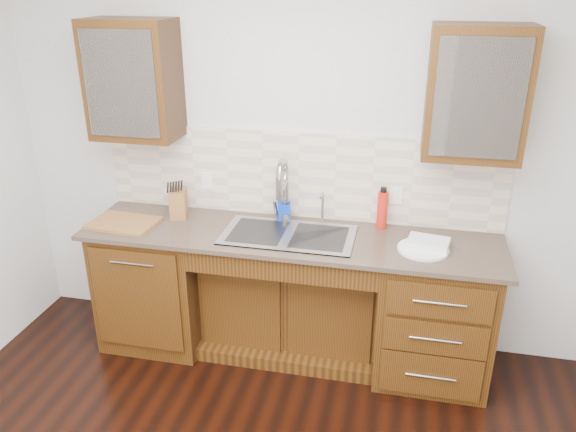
% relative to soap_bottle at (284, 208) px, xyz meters
% --- Properties ---
extents(wall_back, '(4.00, 0.10, 2.70)m').
position_rel_soap_bottle_xyz_m(wall_back, '(0.08, 0.16, 0.35)').
color(wall_back, silver).
rests_on(wall_back, ground).
extents(base_cabinet_left, '(0.70, 0.62, 0.88)m').
position_rel_soap_bottle_xyz_m(base_cabinet_left, '(-0.87, -0.20, -0.56)').
color(base_cabinet_left, '#593014').
rests_on(base_cabinet_left, ground).
extents(base_cabinet_center, '(1.20, 0.44, 0.70)m').
position_rel_soap_bottle_xyz_m(base_cabinet_center, '(0.08, -0.11, -0.65)').
color(base_cabinet_center, '#593014').
rests_on(base_cabinet_center, ground).
extents(base_cabinet_right, '(0.70, 0.62, 0.88)m').
position_rel_soap_bottle_xyz_m(base_cabinet_right, '(1.03, -0.20, -0.56)').
color(base_cabinet_right, '#593014').
rests_on(base_cabinet_right, ground).
extents(countertop, '(2.70, 0.65, 0.03)m').
position_rel_soap_bottle_xyz_m(countertop, '(0.08, -0.22, -0.11)').
color(countertop, '#84705B').
rests_on(countertop, base_cabinet_left).
extents(backsplash, '(2.70, 0.02, 0.59)m').
position_rel_soap_bottle_xyz_m(backsplash, '(0.08, 0.10, 0.20)').
color(backsplash, beige).
rests_on(backsplash, wall_back).
extents(sink, '(0.84, 0.46, 0.19)m').
position_rel_soap_bottle_xyz_m(sink, '(0.08, -0.23, -0.18)').
color(sink, '#9E9EA5').
rests_on(sink, countertop).
extents(faucet, '(0.04, 0.04, 0.40)m').
position_rel_soap_bottle_xyz_m(faucet, '(0.01, -0.00, 0.11)').
color(faucet, '#999993').
rests_on(faucet, countertop).
extents(filter_tap, '(0.02, 0.02, 0.24)m').
position_rel_soap_bottle_xyz_m(filter_tap, '(0.26, 0.01, 0.03)').
color(filter_tap, '#999993').
rests_on(filter_tap, countertop).
extents(upper_cabinet_left, '(0.55, 0.34, 0.75)m').
position_rel_soap_bottle_xyz_m(upper_cabinet_left, '(-0.97, -0.06, 0.82)').
color(upper_cabinet_left, '#593014').
rests_on(upper_cabinet_left, wall_back).
extents(upper_cabinet_right, '(0.55, 0.34, 0.75)m').
position_rel_soap_bottle_xyz_m(upper_cabinet_right, '(1.13, -0.06, 0.82)').
color(upper_cabinet_right, '#593014').
rests_on(upper_cabinet_right, wall_back).
extents(outlet_left, '(0.08, 0.01, 0.12)m').
position_rel_soap_bottle_xyz_m(outlet_left, '(-0.57, 0.08, 0.12)').
color(outlet_left, white).
rests_on(outlet_left, backsplash).
extents(outlet_right, '(0.08, 0.01, 0.12)m').
position_rel_soap_bottle_xyz_m(outlet_right, '(0.73, 0.08, 0.12)').
color(outlet_right, white).
rests_on(outlet_right, backsplash).
extents(soap_bottle, '(0.10, 0.10, 0.19)m').
position_rel_soap_bottle_xyz_m(soap_bottle, '(0.00, 0.00, 0.00)').
color(soap_bottle, '#0933BB').
rests_on(soap_bottle, countertop).
extents(water_bottle, '(0.07, 0.07, 0.25)m').
position_rel_soap_bottle_xyz_m(water_bottle, '(0.65, 0.02, 0.03)').
color(water_bottle, red).
rests_on(water_bottle, countertop).
extents(plate, '(0.35, 0.35, 0.02)m').
position_rel_soap_bottle_xyz_m(plate, '(0.92, -0.27, -0.08)').
color(plate, white).
rests_on(plate, countertop).
extents(dish_towel, '(0.27, 0.22, 0.04)m').
position_rel_soap_bottle_xyz_m(dish_towel, '(0.95, -0.22, -0.06)').
color(dish_towel, white).
rests_on(dish_towel, plate).
extents(knife_block, '(0.15, 0.19, 0.19)m').
position_rel_soap_bottle_xyz_m(knife_block, '(-0.72, -0.08, 0.00)').
color(knife_block, brown).
rests_on(knife_block, countertop).
extents(cutting_board, '(0.46, 0.34, 0.02)m').
position_rel_soap_bottle_xyz_m(cutting_board, '(-1.03, -0.30, -0.08)').
color(cutting_board, olive).
rests_on(cutting_board, countertop).
extents(cup_left_a, '(0.15, 0.15, 0.09)m').
position_rel_soap_bottle_xyz_m(cup_left_a, '(-1.02, -0.06, 0.77)').
color(cup_left_a, white).
rests_on(cup_left_a, upper_cabinet_left).
extents(cup_left_b, '(0.12, 0.12, 0.09)m').
position_rel_soap_bottle_xyz_m(cup_left_b, '(-0.89, -0.06, 0.77)').
color(cup_left_b, white).
rests_on(cup_left_b, upper_cabinet_left).
extents(cup_right_a, '(0.11, 0.11, 0.09)m').
position_rel_soap_bottle_xyz_m(cup_right_a, '(1.03, -0.06, 0.77)').
color(cup_right_a, white).
rests_on(cup_right_a, upper_cabinet_right).
extents(cup_right_b, '(0.13, 0.13, 0.10)m').
position_rel_soap_bottle_xyz_m(cup_right_b, '(1.25, -0.06, 0.77)').
color(cup_right_b, white).
rests_on(cup_right_b, upper_cabinet_right).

